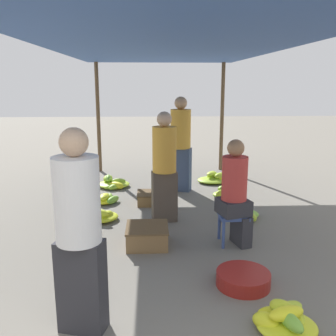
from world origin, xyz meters
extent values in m
cylinder|color=brown|center=(-1.34, 6.29, 1.17)|extent=(0.08, 0.08, 2.34)
cylinder|color=brown|center=(1.34, 6.29, 1.17)|extent=(0.08, 0.08, 2.34)
cube|color=#33569E|center=(0.00, 3.30, 2.36)|extent=(3.09, 6.39, 0.04)
cube|color=#2D2D33|center=(-0.77, 0.80, 0.37)|extent=(0.40, 0.28, 0.75)
cylinder|color=white|center=(-0.77, 0.80, 1.07)|extent=(0.42, 0.42, 0.65)
sphere|color=tan|center=(-0.77, 0.80, 1.50)|extent=(0.21, 0.21, 0.21)
cube|color=#384C84|center=(0.75, 2.35, 0.36)|extent=(0.34, 0.34, 0.04)
cylinder|color=#384C84|center=(0.62, 2.21, 0.17)|extent=(0.04, 0.04, 0.34)
cylinder|color=#384C84|center=(0.89, 2.21, 0.17)|extent=(0.04, 0.04, 0.34)
cylinder|color=#384C84|center=(0.62, 2.48, 0.17)|extent=(0.04, 0.04, 0.34)
cylinder|color=#384C84|center=(0.89, 2.48, 0.17)|extent=(0.04, 0.04, 0.34)
cube|color=#2D2D33|center=(0.85, 2.32, 0.19)|extent=(0.22, 0.33, 0.38)
cube|color=#2D2D33|center=(0.75, 2.35, 0.47)|extent=(0.42, 0.42, 0.18)
cylinder|color=#BF3833|center=(0.75, 2.35, 0.82)|extent=(0.37, 0.37, 0.52)
sphere|color=#9E704C|center=(0.75, 2.35, 1.18)|extent=(0.20, 0.20, 0.20)
cylinder|color=maroon|center=(0.65, 1.38, 0.07)|extent=(0.52, 0.52, 0.14)
ellipsoid|color=#C8D428|center=(-1.06, 3.96, 0.09)|extent=(0.24, 0.15, 0.11)
ellipsoid|color=#86BA34|center=(-0.90, 4.07, 0.07)|extent=(0.14, 0.25, 0.14)
ellipsoid|color=#CAD528|center=(-0.98, 3.97, 0.11)|extent=(0.21, 0.32, 0.10)
ellipsoid|color=#77B437|center=(-0.85, 3.97, 0.06)|extent=(0.24, 0.33, 0.12)
ellipsoid|color=#B9CE2B|center=(-0.93, 3.97, 0.05)|extent=(0.20, 0.25, 0.09)
ellipsoid|color=#B9CE2B|center=(-1.09, 4.04, 0.05)|extent=(0.25, 0.28, 0.09)
ellipsoid|color=yellow|center=(-1.00, 3.98, 0.05)|extent=(0.38, 0.33, 0.10)
ellipsoid|color=yellow|center=(-0.86, 4.81, 0.07)|extent=(0.35, 0.28, 0.14)
ellipsoid|color=#96C031|center=(-0.94, 4.79, 0.05)|extent=(0.33, 0.25, 0.10)
ellipsoid|color=#72B238|center=(-1.02, 4.98, 0.17)|extent=(0.12, 0.26, 0.13)
ellipsoid|color=#8CBC33|center=(-0.88, 4.79, 0.05)|extent=(0.30, 0.33, 0.11)
ellipsoid|color=#9EC430|center=(-1.04, 5.06, 0.14)|extent=(0.21, 0.29, 0.13)
ellipsoid|color=#95C031|center=(-0.84, 4.99, 0.10)|extent=(0.30, 0.17, 0.11)
ellipsoid|color=#A9C82E|center=(-0.93, 4.97, 0.05)|extent=(0.60, 0.53, 0.10)
ellipsoid|color=#9BC230|center=(-1.02, 3.11, 0.08)|extent=(0.17, 0.23, 0.11)
ellipsoid|color=#CAD528|center=(-0.99, 3.24, 0.08)|extent=(0.25, 0.29, 0.15)
ellipsoid|color=#B9CE2B|center=(-1.14, 3.33, 0.06)|extent=(0.30, 0.34, 0.12)
ellipsoid|color=#C6D429|center=(-0.85, 3.20, 0.07)|extent=(0.23, 0.26, 0.14)
ellipsoid|color=#C0D12A|center=(-0.96, 3.14, 0.14)|extent=(0.35, 0.25, 0.12)
ellipsoid|color=#9DC330|center=(-1.06, 3.04, 0.07)|extent=(0.14, 0.32, 0.14)
ellipsoid|color=#C6D429|center=(-0.96, 3.22, 0.05)|extent=(0.53, 0.47, 0.10)
ellipsoid|color=yellow|center=(0.67, 0.70, 0.08)|extent=(0.27, 0.24, 0.14)
ellipsoid|color=#77B437|center=(0.82, 0.60, 0.15)|extent=(0.19, 0.30, 0.12)
ellipsoid|color=#C2D229|center=(0.82, 0.74, 0.15)|extent=(0.26, 0.27, 0.15)
ellipsoid|color=yellow|center=(0.81, 0.85, 0.05)|extent=(0.35, 0.18, 0.10)
ellipsoid|color=#BCCF2A|center=(0.92, 0.77, 0.07)|extent=(0.13, 0.29, 0.14)
ellipsoid|color=#B1CB2C|center=(0.85, 0.75, 0.14)|extent=(0.36, 0.29, 0.11)
ellipsoid|color=yellow|center=(0.81, 0.66, 0.17)|extent=(0.33, 0.21, 0.11)
ellipsoid|color=yellow|center=(0.83, 0.68, 0.05)|extent=(0.48, 0.42, 0.10)
ellipsoid|color=#75B337|center=(1.06, 5.29, 0.11)|extent=(0.17, 0.23, 0.13)
ellipsoid|color=#A9C82E|center=(0.97, 5.23, 0.17)|extent=(0.30, 0.33, 0.09)
ellipsoid|color=#A8C82E|center=(1.13, 5.15, 0.14)|extent=(0.30, 0.26, 0.13)
ellipsoid|color=yellow|center=(1.20, 5.12, 0.07)|extent=(0.28, 0.15, 0.13)
ellipsoid|color=#C5D329|center=(0.99, 5.26, 0.09)|extent=(0.24, 0.16, 0.15)
ellipsoid|color=#B2CC2C|center=(1.12, 5.40, 0.05)|extent=(0.26, 0.11, 0.11)
ellipsoid|color=#9CC330|center=(0.99, 5.19, 0.05)|extent=(0.60, 0.52, 0.10)
ellipsoid|color=#B9CE2B|center=(0.96, 4.11, 0.09)|extent=(0.22, 0.16, 0.15)
ellipsoid|color=#C9D528|center=(1.02, 4.20, 0.06)|extent=(0.14, 0.25, 0.12)
ellipsoid|color=yellow|center=(1.03, 4.11, 0.05)|extent=(0.17, 0.25, 0.10)
ellipsoid|color=#8CBC33|center=(1.02, 4.22, 0.16)|extent=(0.30, 0.25, 0.12)
ellipsoid|color=#8CBC33|center=(1.08, 4.09, 0.06)|extent=(0.33, 0.13, 0.11)
ellipsoid|color=#95C031|center=(1.01, 4.21, 0.05)|extent=(0.36, 0.32, 0.10)
ellipsoid|color=#A4C62F|center=(1.12, 3.09, 0.08)|extent=(0.22, 0.14, 0.12)
ellipsoid|color=yellow|center=(0.94, 3.16, 0.07)|extent=(0.33, 0.27, 0.13)
ellipsoid|color=#BFD12A|center=(1.11, 3.25, 0.20)|extent=(0.23, 0.33, 0.11)
ellipsoid|color=#A9C82E|center=(1.18, 3.09, 0.06)|extent=(0.19, 0.27, 0.12)
ellipsoid|color=#78B437|center=(1.11, 3.24, 0.05)|extent=(0.46, 0.40, 0.10)
cube|color=brown|center=(-0.28, 2.35, 0.11)|extent=(0.48, 0.48, 0.22)
cube|color=brown|center=(-0.28, 2.35, 0.23)|extent=(0.50, 0.50, 0.02)
cube|color=brown|center=(-0.22, 3.95, 0.08)|extent=(0.43, 0.43, 0.16)
cube|color=brown|center=(-0.22, 3.95, 0.17)|extent=(0.45, 0.45, 0.02)
cube|color=#4C4238|center=(-0.04, 3.15, 0.36)|extent=(0.37, 0.24, 0.72)
cylinder|color=gold|center=(-0.04, 3.15, 1.03)|extent=(0.37, 0.37, 0.62)
sphere|color=tan|center=(-0.04, 3.15, 1.44)|extent=(0.20, 0.20, 0.20)
cube|color=#384766|center=(0.31, 4.68, 0.39)|extent=(0.42, 0.32, 0.78)
cylinder|color=gold|center=(0.31, 4.68, 1.12)|extent=(0.46, 0.46, 0.68)
sphere|color=tan|center=(0.31, 4.68, 1.57)|extent=(0.22, 0.22, 0.22)
camera|label=1|loc=(-0.23, -1.86, 1.91)|focal=40.00mm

